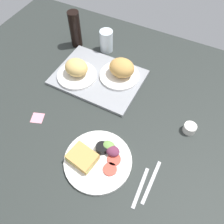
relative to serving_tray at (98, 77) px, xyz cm
name	(u,v)px	position (x,y,z in cm)	size (l,w,h in cm)	color
ground_plane	(105,122)	(15.69, -21.84, -2.30)	(190.00, 150.00, 3.00)	#282D2B
serving_tray	(98,77)	(0.00, 0.00, 0.00)	(45.00, 33.00, 1.60)	gray
bread_plate_near	(77,70)	(-10.10, -4.47, 4.61)	(20.59, 20.59, 9.70)	white
bread_plate_far	(121,70)	(10.55, 5.54, 5.08)	(20.86, 20.86, 10.39)	white
plate_with_salad	(97,158)	(21.99, -41.15, 0.92)	(28.21, 28.21, 5.40)	white
drinking_glass	(106,41)	(-6.77, 22.35, 5.54)	(7.48, 7.48, 12.69)	silver
soda_bottle	(75,29)	(-24.71, 18.74, 9.76)	(6.40, 6.40, 21.11)	black
espresso_cup	(190,128)	(52.09, -9.82, 1.20)	(5.60, 5.60, 4.00)	silver
fork	(140,187)	(42.65, -43.56, -0.55)	(17.00, 1.40, 0.50)	#B7B7BC
knife	(151,182)	(45.65, -39.56, -0.55)	(19.00, 1.40, 0.50)	#B7B7BC
sticky_note	(37,118)	(-13.40, -35.28, -0.74)	(5.60, 5.60, 0.12)	pink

